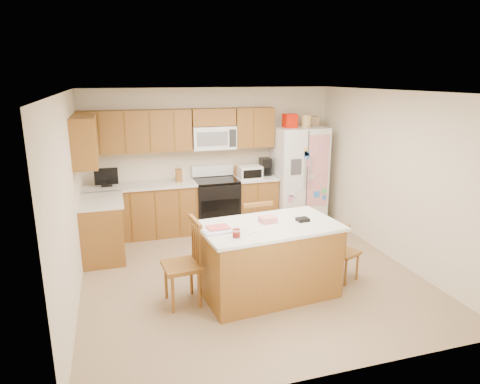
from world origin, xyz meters
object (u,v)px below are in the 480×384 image
object	(u,v)px
stove	(216,203)
windsor_chair_back	(254,237)
island	(269,259)
refrigerator	(298,174)
windsor_chair_left	(184,265)
windsor_chair_right	(342,252)

from	to	relation	value
stove	windsor_chair_back	world-z (taller)	stove
stove	island	size ratio (longest dim) A/B	0.63
refrigerator	island	size ratio (longest dim) A/B	1.14
stove	refrigerator	xyz separation A→B (m)	(1.57, -0.06, 0.45)
refrigerator	windsor_chair_left	distance (m)	3.55
windsor_chair_left	island	bearing A→B (deg)	-3.97
refrigerator	windsor_chair_left	size ratio (longest dim) A/B	1.93
refrigerator	windsor_chair_right	bearing A→B (deg)	-100.05
windsor_chair_right	refrigerator	bearing A→B (deg)	79.95
stove	windsor_chair_right	xyz separation A→B (m)	(1.14, -2.49, -0.07)
windsor_chair_left	windsor_chair_back	size ratio (longest dim) A/B	1.02
refrigerator	windsor_chair_right	size ratio (longest dim) A/B	2.37
windsor_chair_back	windsor_chair_right	xyz separation A→B (m)	(1.03, -0.66, -0.08)
stove	windsor_chair_right	world-z (taller)	stove
island	windsor_chair_right	world-z (taller)	island
stove	windsor_chair_left	xyz separation A→B (m)	(-1.00, -2.48, 0.03)
island	windsor_chair_right	xyz separation A→B (m)	(1.08, 0.07, -0.06)
refrigerator	windsor_chair_back	size ratio (longest dim) A/B	1.96
windsor_chair_back	windsor_chair_right	distance (m)	1.23
island	windsor_chair_back	world-z (taller)	windsor_chair_back
refrigerator	windsor_chair_back	distance (m)	2.33
refrigerator	island	bearing A→B (deg)	-121.20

